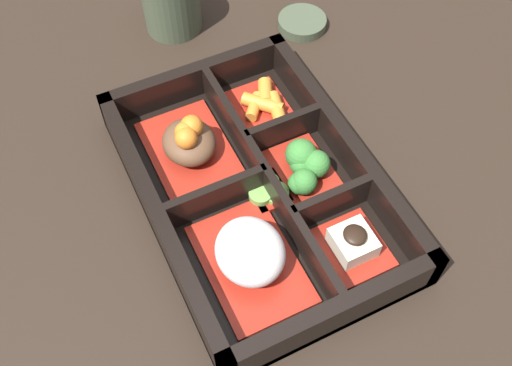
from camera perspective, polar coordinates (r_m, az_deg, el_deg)
name	(u,v)px	position (r m, az deg, el deg)	size (l,w,h in m)	color
ground_plane	(256,197)	(0.60, 0.00, -1.35)	(3.00, 3.00, 0.00)	black
bento_base	(256,194)	(0.59, 0.00, -1.09)	(0.31, 0.21, 0.01)	black
bento_rim	(259,183)	(0.58, 0.28, 0.00)	(0.31, 0.21, 0.05)	black
bowl_rice	(250,254)	(0.53, -0.56, -6.80)	(0.12, 0.08, 0.05)	maroon
bowl_stew	(189,143)	(0.60, -6.37, 3.76)	(0.12, 0.08, 0.05)	maroon
bowl_tofu	(352,245)	(0.55, 9.16, -5.81)	(0.07, 0.06, 0.03)	maroon
bowl_greens	(304,168)	(0.59, 4.63, 1.47)	(0.08, 0.06, 0.04)	maroon
bowl_carrots	(263,106)	(0.65, 0.70, 7.37)	(0.08, 0.06, 0.02)	maroon
bowl_pickles	(269,191)	(0.58, 1.26, -0.80)	(0.04, 0.03, 0.01)	maroon
tea_cup	(171,0)	(0.75, -8.10, 16.85)	(0.07, 0.07, 0.07)	#424C38
sauce_dish	(302,22)	(0.76, 4.41, 15.01)	(0.06, 0.06, 0.01)	#424C38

